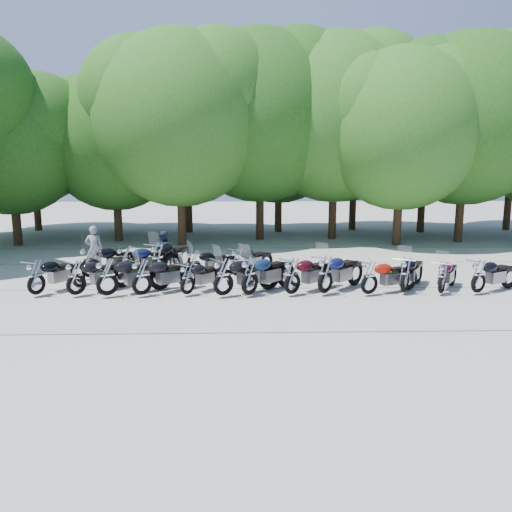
{
  "coord_description": "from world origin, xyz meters",
  "views": [
    {
      "loc": [
        -0.44,
        -14.59,
        3.95
      ],
      "look_at": [
        0.0,
        1.5,
        1.1
      ],
      "focal_mm": 35.0,
      "sensor_mm": 36.0,
      "label": 1
    }
  ],
  "objects_px": {
    "motorcycle_3": "(142,276)",
    "rider_1": "(163,252)",
    "motorcycle_10": "(405,274)",
    "motorcycle_2": "(107,276)",
    "motorcycle_14": "(126,260)",
    "motorcycle_8": "(325,273)",
    "motorcycle_17": "(237,261)",
    "motorcycle_4": "(187,278)",
    "motorcycle_16": "(194,263)",
    "motorcycle_7": "(292,275)",
    "motorcycle_13": "(90,260)",
    "rider_0": "(94,249)",
    "motorcycle_1": "(76,276)",
    "motorcycle_11": "(442,276)",
    "motorcycle_9": "(370,276)",
    "motorcycle_6": "(250,274)",
    "motorcycle_12": "(479,275)",
    "motorcycle_0": "(36,276)",
    "motorcycle_15": "(158,258)",
    "motorcycle_5": "(223,275)"
  },
  "relations": [
    {
      "from": "motorcycle_4",
      "to": "motorcycle_16",
      "type": "height_order",
      "value": "motorcycle_4"
    },
    {
      "from": "motorcycle_3",
      "to": "motorcycle_4",
      "type": "xyz_separation_m",
      "value": [
        1.39,
        0.07,
        -0.08
      ]
    },
    {
      "from": "motorcycle_2",
      "to": "motorcycle_15",
      "type": "relative_size",
      "value": 0.96
    },
    {
      "from": "motorcycle_2",
      "to": "motorcycle_9",
      "type": "relative_size",
      "value": 1.1
    },
    {
      "from": "motorcycle_10",
      "to": "motorcycle_2",
      "type": "bearing_deg",
      "value": 33.89
    },
    {
      "from": "motorcycle_1",
      "to": "motorcycle_11",
      "type": "height_order",
      "value": "motorcycle_1"
    },
    {
      "from": "motorcycle_13",
      "to": "motorcycle_17",
      "type": "height_order",
      "value": "motorcycle_13"
    },
    {
      "from": "motorcycle_8",
      "to": "motorcycle_6",
      "type": "bearing_deg",
      "value": 45.84
    },
    {
      "from": "motorcycle_17",
      "to": "rider_0",
      "type": "distance_m",
      "value": 5.61
    },
    {
      "from": "motorcycle_4",
      "to": "motorcycle_7",
      "type": "distance_m",
      "value": 3.27
    },
    {
      "from": "motorcycle_16",
      "to": "motorcycle_17",
      "type": "distance_m",
      "value": 1.56
    },
    {
      "from": "motorcycle_9",
      "to": "motorcycle_13",
      "type": "distance_m",
      "value": 9.76
    },
    {
      "from": "motorcycle_6",
      "to": "rider_0",
      "type": "distance_m",
      "value": 7.08
    },
    {
      "from": "motorcycle_9",
      "to": "motorcycle_4",
      "type": "bearing_deg",
      "value": 62.93
    },
    {
      "from": "motorcycle_13",
      "to": "rider_1",
      "type": "xyz_separation_m",
      "value": [
        2.45,
        1.12,
        0.11
      ]
    },
    {
      "from": "motorcycle_9",
      "to": "motorcycle_7",
      "type": "bearing_deg",
      "value": 62.9
    },
    {
      "from": "motorcycle_1",
      "to": "motorcycle_13",
      "type": "xyz_separation_m",
      "value": [
        -0.3,
        2.48,
        0.04
      ]
    },
    {
      "from": "motorcycle_2",
      "to": "motorcycle_10",
      "type": "relative_size",
      "value": 1.04
    },
    {
      "from": "motorcycle_0",
      "to": "motorcycle_2",
      "type": "height_order",
      "value": "motorcycle_2"
    },
    {
      "from": "motorcycle_3",
      "to": "motorcycle_8",
      "type": "bearing_deg",
      "value": -128.91
    },
    {
      "from": "motorcycle_5",
      "to": "motorcycle_16",
      "type": "bearing_deg",
      "value": -11.12
    },
    {
      "from": "motorcycle_2",
      "to": "motorcycle_5",
      "type": "height_order",
      "value": "motorcycle_5"
    },
    {
      "from": "motorcycle_12",
      "to": "motorcycle_1",
      "type": "bearing_deg",
      "value": 60.09
    },
    {
      "from": "motorcycle_10",
      "to": "motorcycle_17",
      "type": "relative_size",
      "value": 1.09
    },
    {
      "from": "motorcycle_1",
      "to": "motorcycle_3",
      "type": "xyz_separation_m",
      "value": [
        2.04,
        -0.07,
        0.02
      ]
    },
    {
      "from": "motorcycle_4",
      "to": "motorcycle_16",
      "type": "bearing_deg",
      "value": -51.55
    },
    {
      "from": "motorcycle_7",
      "to": "motorcycle_12",
      "type": "xyz_separation_m",
      "value": [
        5.87,
        0.0,
        -0.04
      ]
    },
    {
      "from": "motorcycle_17",
      "to": "motorcycle_11",
      "type": "bearing_deg",
      "value": -158.97
    },
    {
      "from": "motorcycle_1",
      "to": "motorcycle_11",
      "type": "xyz_separation_m",
      "value": [
        11.4,
        -0.09,
        -0.05
      ]
    },
    {
      "from": "motorcycle_13",
      "to": "motorcycle_11",
      "type": "bearing_deg",
      "value": -127.88
    },
    {
      "from": "motorcycle_10",
      "to": "motorcycle_13",
      "type": "xyz_separation_m",
      "value": [
        -10.59,
        2.42,
        0.03
      ]
    },
    {
      "from": "motorcycle_7",
      "to": "motorcycle_13",
      "type": "relative_size",
      "value": 0.98
    },
    {
      "from": "motorcycle_9",
      "to": "rider_1",
      "type": "xyz_separation_m",
      "value": [
        -6.95,
        3.75,
        0.18
      ]
    },
    {
      "from": "motorcycle_12",
      "to": "motorcycle_17",
      "type": "xyz_separation_m",
      "value": [
        -7.6,
        2.74,
        -0.02
      ]
    },
    {
      "from": "motorcycle_12",
      "to": "motorcycle_17",
      "type": "distance_m",
      "value": 8.08
    },
    {
      "from": "motorcycle_8",
      "to": "motorcycle_17",
      "type": "bearing_deg",
      "value": -0.92
    },
    {
      "from": "motorcycle_11",
      "to": "motorcycle_17",
      "type": "height_order",
      "value": "motorcycle_17"
    },
    {
      "from": "motorcycle_13",
      "to": "motorcycle_17",
      "type": "distance_m",
      "value": 5.27
    },
    {
      "from": "motorcycle_1",
      "to": "motorcycle_10",
      "type": "xyz_separation_m",
      "value": [
        10.28,
        0.07,
        0.01
      ]
    },
    {
      "from": "motorcycle_3",
      "to": "motorcycle_6",
      "type": "height_order",
      "value": "motorcycle_6"
    },
    {
      "from": "motorcycle_3",
      "to": "rider_1",
      "type": "xyz_separation_m",
      "value": [
        0.1,
        3.66,
        0.14
      ]
    },
    {
      "from": "rider_1",
      "to": "motorcycle_1",
      "type": "bearing_deg",
      "value": 74.15
    },
    {
      "from": "motorcycle_2",
      "to": "motorcycle_4",
      "type": "relative_size",
      "value": 1.18
    },
    {
      "from": "motorcycle_2",
      "to": "rider_0",
      "type": "xyz_separation_m",
      "value": [
        -1.52,
        3.91,
        0.2
      ]
    },
    {
      "from": "motorcycle_16",
      "to": "motorcycle_2",
      "type": "bearing_deg",
      "value": 104.32
    },
    {
      "from": "motorcycle_6",
      "to": "motorcycle_7",
      "type": "xyz_separation_m",
      "value": [
        1.33,
        0.05,
        -0.03
      ]
    },
    {
      "from": "motorcycle_13",
      "to": "motorcycle_7",
      "type": "bearing_deg",
      "value": -135.62
    },
    {
      "from": "motorcycle_2",
      "to": "motorcycle_14",
      "type": "xyz_separation_m",
      "value": [
        -0.06,
        2.82,
        -0.02
      ]
    },
    {
      "from": "motorcycle_6",
      "to": "motorcycle_12",
      "type": "distance_m",
      "value": 7.2
    },
    {
      "from": "motorcycle_14",
      "to": "rider_0",
      "type": "bearing_deg",
      "value": 31.65
    }
  ]
}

